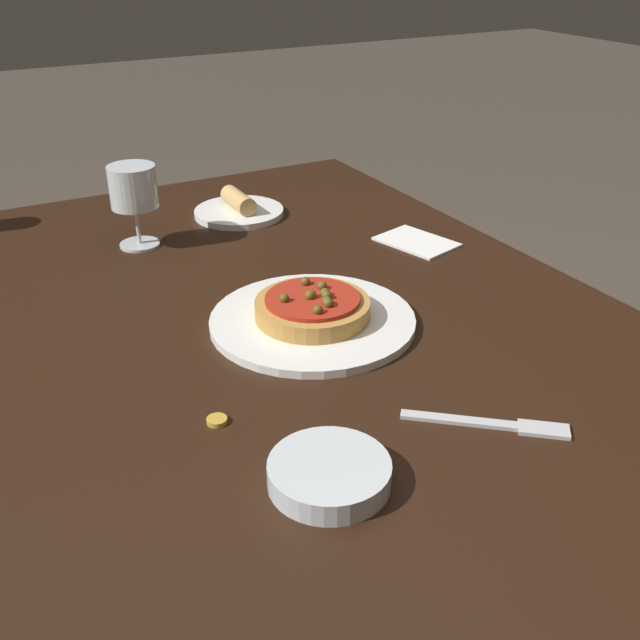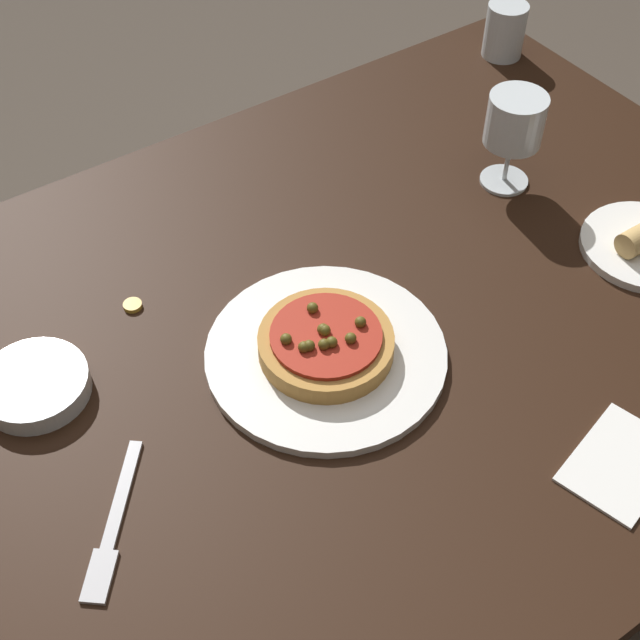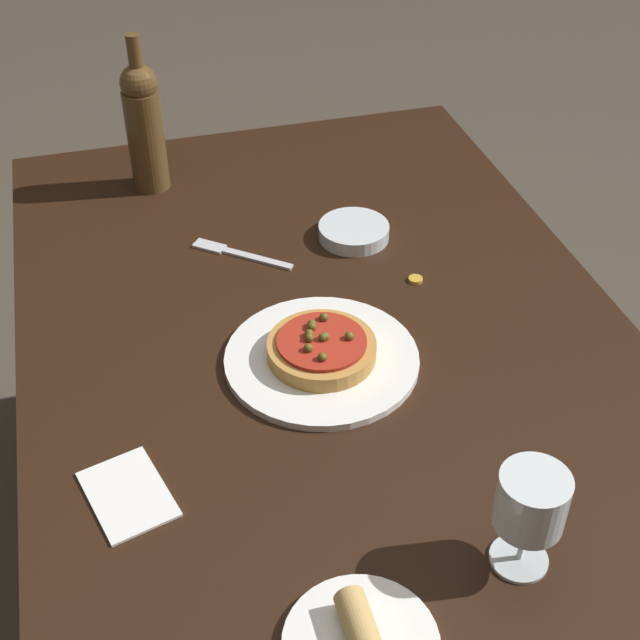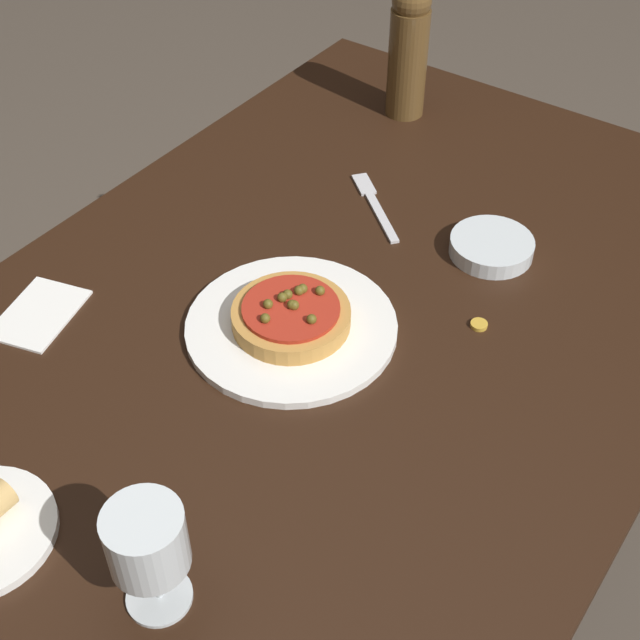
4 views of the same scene
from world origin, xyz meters
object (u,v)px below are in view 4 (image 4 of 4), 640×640
at_px(side_bowl, 492,247).
at_px(fork, 374,202).
at_px(dining_table, 320,365).
at_px(pizza, 291,315).
at_px(wine_glass, 147,543).
at_px(bottle_cap, 479,325).
at_px(dinner_plate, 291,327).
at_px(wine_bottle, 409,45).

height_order(side_bowl, fork, side_bowl).
distance_m(dining_table, pizza, 0.11).
relative_size(dining_table, wine_glass, 10.34).
bearing_deg(bottle_cap, pizza, -53.09).
height_order(dining_table, side_bowl, side_bowl).
distance_m(dinner_plate, side_bowl, 0.34).
height_order(side_bowl, bottle_cap, side_bowl).
xyz_separation_m(pizza, side_bowl, (-0.31, 0.15, -0.01)).
height_order(pizza, side_bowl, pizza).
bearing_deg(dinner_plate, pizza, -162.95).
distance_m(dining_table, fork, 0.31).
distance_m(pizza, side_bowl, 0.34).
bearing_deg(dining_table, fork, -161.38).
xyz_separation_m(wine_bottle, fork, (0.28, 0.11, -0.13)).
relative_size(dinner_plate, fork, 1.84).
bearing_deg(fork, wine_glass, 144.77).
bearing_deg(fork, pizza, 141.62).
distance_m(dinner_plate, wine_glass, 0.44).
height_order(dinner_plate, fork, dinner_plate).
bearing_deg(dining_table, bottle_cap, 125.33).
height_order(dining_table, pizza, pizza).
bearing_deg(wine_glass, wine_bottle, -162.73).
bearing_deg(dinner_plate, dining_table, 135.94).
xyz_separation_m(dinner_plate, side_bowl, (-0.31, 0.15, 0.01)).
xyz_separation_m(wine_glass, wine_bottle, (-1.00, -0.31, 0.03)).
relative_size(wine_bottle, fork, 1.90).
relative_size(wine_glass, bottle_cap, 6.02).
height_order(wine_bottle, side_bowl, wine_bottle).
distance_m(wine_glass, side_bowl, 0.72).
relative_size(pizza, fork, 1.03).
height_order(wine_bottle, bottle_cap, wine_bottle).
height_order(wine_glass, side_bowl, wine_glass).
xyz_separation_m(dining_table, wine_bottle, (-0.56, -0.21, 0.21)).
xyz_separation_m(side_bowl, bottle_cap, (0.15, 0.06, -0.01)).
bearing_deg(dinner_plate, wine_bottle, -163.09).
bearing_deg(wine_bottle, pizza, 16.91).
xyz_separation_m(dining_table, wine_glass, (0.43, 0.10, 0.18)).
bearing_deg(dinner_plate, fork, -167.74).
height_order(dinner_plate, side_bowl, side_bowl).
height_order(pizza, wine_glass, wine_glass).
distance_m(pizza, wine_bottle, 0.63).
bearing_deg(wine_bottle, fork, 21.95).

